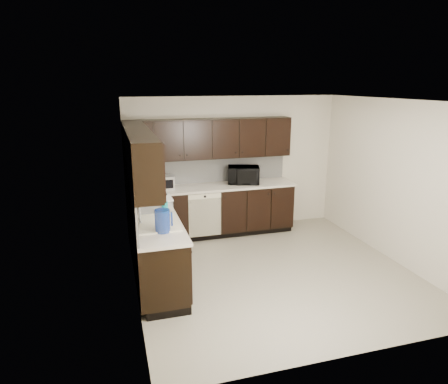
# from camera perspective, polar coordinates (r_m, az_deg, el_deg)

# --- Properties ---
(floor) EXTENTS (4.00, 4.00, 0.00)m
(floor) POSITION_cam_1_polar(r_m,az_deg,el_deg) (6.14, 6.96, -11.18)
(floor) COLOR gray
(floor) RESTS_ON ground
(ceiling) EXTENTS (4.00, 4.00, 0.00)m
(ceiling) POSITION_cam_1_polar(r_m,az_deg,el_deg) (5.50, 7.82, 12.81)
(ceiling) COLOR white
(ceiling) RESTS_ON wall_back
(wall_back) EXTENTS (4.00, 0.02, 2.50)m
(wall_back) POSITION_cam_1_polar(r_m,az_deg,el_deg) (7.52, 1.33, 4.00)
(wall_back) COLOR beige
(wall_back) RESTS_ON floor
(wall_left) EXTENTS (0.02, 4.00, 2.50)m
(wall_left) POSITION_cam_1_polar(r_m,az_deg,el_deg) (5.25, -13.13, -1.45)
(wall_left) COLOR beige
(wall_left) RESTS_ON floor
(wall_right) EXTENTS (0.02, 4.00, 2.50)m
(wall_right) POSITION_cam_1_polar(r_m,az_deg,el_deg) (6.73, 23.22, 1.38)
(wall_right) COLOR beige
(wall_right) RESTS_ON floor
(wall_front) EXTENTS (4.00, 0.02, 2.50)m
(wall_front) POSITION_cam_1_polar(r_m,az_deg,el_deg) (4.03, 18.72, -7.06)
(wall_front) COLOR beige
(wall_front) RESTS_ON floor
(lower_cabinets) EXTENTS (3.00, 2.80, 0.90)m
(lower_cabinets) POSITION_cam_1_polar(r_m,az_deg,el_deg) (6.67, -4.71, -5.01)
(lower_cabinets) COLOR black
(lower_cabinets) RESTS_ON floor
(countertop) EXTENTS (3.03, 2.83, 0.04)m
(countertop) POSITION_cam_1_polar(r_m,az_deg,el_deg) (6.51, -4.82, -0.84)
(countertop) COLOR beige
(countertop) RESTS_ON lower_cabinets
(backsplash) EXTENTS (3.00, 2.80, 0.48)m
(backsplash) POSITION_cam_1_polar(r_m,az_deg,el_deg) (6.61, -7.01, 1.68)
(backsplash) COLOR #B5B5B1
(backsplash) RESTS_ON countertop
(upper_cabinets) EXTENTS (3.00, 2.80, 0.70)m
(upper_cabinets) POSITION_cam_1_polar(r_m,az_deg,el_deg) (6.40, -5.99, 6.65)
(upper_cabinets) COLOR black
(upper_cabinets) RESTS_ON wall_back
(dishwasher) EXTENTS (0.58, 0.04, 0.78)m
(dishwasher) POSITION_cam_1_polar(r_m,az_deg,el_deg) (6.97, -2.75, -2.93)
(dishwasher) COLOR beige
(dishwasher) RESTS_ON lower_cabinets
(sink) EXTENTS (0.54, 0.82, 0.42)m
(sink) POSITION_cam_1_polar(r_m,az_deg,el_deg) (5.37, -9.48, -5.00)
(sink) COLOR beige
(sink) RESTS_ON countertop
(microwave) EXTENTS (0.66, 0.54, 0.31)m
(microwave) POSITION_cam_1_polar(r_m,az_deg,el_deg) (7.32, 2.79, 2.45)
(microwave) COLOR black
(microwave) RESTS_ON countertop
(soap_bottle_a) EXTENTS (0.12, 0.12, 0.21)m
(soap_bottle_a) POSITION_cam_1_polar(r_m,az_deg,el_deg) (5.97, -8.40, -1.21)
(soap_bottle_a) COLOR gray
(soap_bottle_a) RESTS_ON countertop
(soap_bottle_b) EXTENTS (0.11, 0.11, 0.27)m
(soap_bottle_b) POSITION_cam_1_polar(r_m,az_deg,el_deg) (5.93, -11.70, -1.20)
(soap_bottle_b) COLOR gray
(soap_bottle_b) RESTS_ON countertop
(toaster_oven) EXTENTS (0.39, 0.30, 0.23)m
(toaster_oven) POSITION_cam_1_polar(r_m,az_deg,el_deg) (7.00, -8.64, 1.36)
(toaster_oven) COLOR #B6B6B8
(toaster_oven) RESTS_ON countertop
(storage_bin) EXTENTS (0.49, 0.37, 0.19)m
(storage_bin) POSITION_cam_1_polar(r_m,az_deg,el_deg) (5.82, -9.91, -1.81)
(storage_bin) COLOR white
(storage_bin) RESTS_ON countertop
(blue_pitcher) EXTENTS (0.24, 0.24, 0.29)m
(blue_pitcher) POSITION_cam_1_polar(r_m,az_deg,el_deg) (4.99, -8.79, -4.11)
(blue_pitcher) COLOR navy
(blue_pitcher) RESTS_ON countertop
(teal_tumbler) EXTENTS (0.11, 0.11, 0.19)m
(teal_tumbler) POSITION_cam_1_polar(r_m,az_deg,el_deg) (5.65, -8.44, -2.28)
(teal_tumbler) COLOR #0E959A
(teal_tumbler) RESTS_ON countertop
(paper_towel_roll) EXTENTS (0.16, 0.16, 0.33)m
(paper_towel_roll) POSITION_cam_1_polar(r_m,az_deg,el_deg) (6.61, -10.41, 0.85)
(paper_towel_roll) COLOR silver
(paper_towel_roll) RESTS_ON countertop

